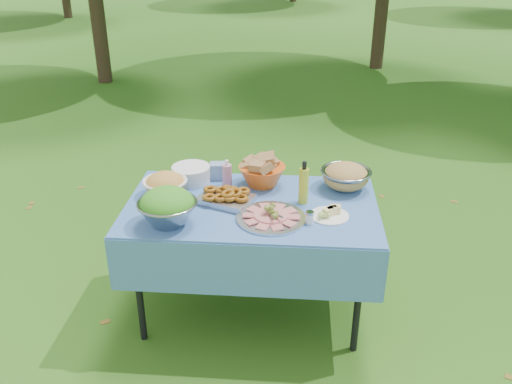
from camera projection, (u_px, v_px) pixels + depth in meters
ground at (252, 309)px, 3.49m from camera, size 80.00×80.00×0.00m
picnic_table at (252, 260)px, 3.32m from camera, size 1.46×0.86×0.76m
salad_bowl at (167, 207)px, 2.90m from camera, size 0.42×0.42×0.21m
pasta_bowl_white at (165, 184)px, 3.23m from camera, size 0.31×0.31×0.15m
plate_stack at (191, 174)px, 3.42m from camera, size 0.26×0.26×0.10m
wipes_box at (219, 171)px, 3.46m from camera, size 0.12×0.10×0.10m
sanitizer_bottle at (227, 173)px, 3.35m from camera, size 0.07×0.07×0.17m
bread_bowl at (262, 170)px, 3.35m from camera, size 0.31×0.31×0.19m
pasta_bowl_steel at (346, 176)px, 3.31m from camera, size 0.40×0.40×0.16m
fried_tray at (226, 197)px, 3.16m from camera, size 0.36×0.31×0.07m
charcuterie_platter at (271, 212)px, 2.98m from camera, size 0.47×0.47×0.09m
oil_bottle at (304, 182)px, 3.12m from camera, size 0.07×0.07×0.26m
cheese_plate at (330, 212)px, 3.01m from camera, size 0.24×0.24×0.06m
shaker at (310, 217)px, 2.94m from camera, size 0.06×0.06×0.07m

